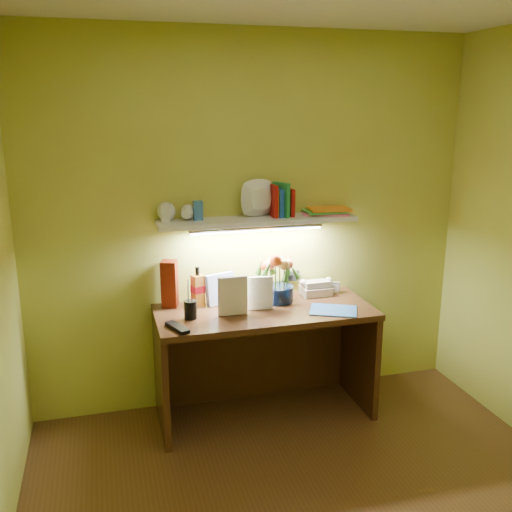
{
  "coord_description": "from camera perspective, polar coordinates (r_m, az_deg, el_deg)",
  "views": [
    {
      "loc": [
        -0.97,
        -2.12,
        2.01
      ],
      "look_at": [
        -0.02,
        1.35,
        1.07
      ],
      "focal_mm": 40.0,
      "sensor_mm": 36.0,
      "label": 1
    }
  ],
  "objects": [
    {
      "name": "desk",
      "position": [
        3.83,
        0.88,
        -10.64
      ],
      "size": [
        1.4,
        0.6,
        0.75
      ],
      "primitive_type": "cube",
      "color": "black",
      "rests_on": "ground"
    },
    {
      "name": "flower_bouquet",
      "position": [
        3.78,
        2.19,
        -1.86
      ],
      "size": [
        0.24,
        0.24,
        0.37
      ],
      "primitive_type": null,
      "rotation": [
        0.0,
        0.0,
        -0.04
      ],
      "color": "black",
      "rests_on": "desk"
    },
    {
      "name": "telephone",
      "position": [
        3.96,
        6.0,
        -3.06
      ],
      "size": [
        0.2,
        0.15,
        0.12
      ],
      "primitive_type": null,
      "rotation": [
        0.0,
        0.0,
        0.02
      ],
      "color": "beige",
      "rests_on": "desk"
    },
    {
      "name": "desk_clock",
      "position": [
        4.03,
        7.8,
        -3.13
      ],
      "size": [
        0.09,
        0.06,
        0.08
      ],
      "primitive_type": "cube",
      "rotation": [
        0.0,
        0.0,
        -0.33
      ],
      "color": "silver",
      "rests_on": "desk"
    },
    {
      "name": "whisky_bottle",
      "position": [
        3.74,
        -5.84,
        -3.02
      ],
      "size": [
        0.09,
        0.09,
        0.26
      ],
      "primitive_type": null,
      "rotation": [
        0.0,
        0.0,
        0.32
      ],
      "color": "#A15E18",
      "rests_on": "desk"
    },
    {
      "name": "whisky_box",
      "position": [
        3.74,
        -8.64,
        -2.76
      ],
      "size": [
        0.12,
        0.12,
        0.31
      ],
      "primitive_type": "cube",
      "rotation": [
        0.0,
        0.0,
        -0.31
      ],
      "color": "#611708",
      "rests_on": "desk"
    },
    {
      "name": "pen_cup",
      "position": [
        3.52,
        -6.58,
        -4.73
      ],
      "size": [
        0.09,
        0.09,
        0.19
      ],
      "primitive_type": "cylinder",
      "rotation": [
        0.0,
        0.0,
        -0.2
      ],
      "color": "black",
      "rests_on": "desk"
    },
    {
      "name": "art_card",
      "position": [
        3.77,
        -3.58,
        -3.29
      ],
      "size": [
        0.21,
        0.11,
        0.2
      ],
      "primitive_type": null,
      "rotation": [
        0.0,
        0.0,
        0.36
      ],
      "color": "white",
      "rests_on": "desk"
    },
    {
      "name": "tv_remote",
      "position": [
        3.39,
        -7.87,
        -7.1
      ],
      "size": [
        0.13,
        0.21,
        0.02
      ],
      "primitive_type": "cube",
      "rotation": [
        0.0,
        0.0,
        0.38
      ],
      "color": "black",
      "rests_on": "desk"
    },
    {
      "name": "blue_folder",
      "position": [
        3.69,
        7.75,
        -5.41
      ],
      "size": [
        0.36,
        0.32,
        0.01
      ],
      "primitive_type": "cube",
      "rotation": [
        0.0,
        0.0,
        -0.44
      ],
      "color": "#3167BA",
      "rests_on": "desk"
    },
    {
      "name": "desk_book_a",
      "position": [
        3.53,
        -3.84,
        -4.13
      ],
      "size": [
        0.19,
        0.04,
        0.25
      ],
      "primitive_type": "imported",
      "rotation": [
        0.0,
        0.0,
        -0.08
      ],
      "color": "silver",
      "rests_on": "desk"
    },
    {
      "name": "desk_book_b",
      "position": [
        3.64,
        -0.79,
        -3.79
      ],
      "size": [
        0.16,
        0.04,
        0.22
      ],
      "primitive_type": "imported",
      "rotation": [
        0.0,
        0.0,
        -0.14
      ],
      "color": "white",
      "rests_on": "desk"
    },
    {
      "name": "wall_shelf",
      "position": [
        3.7,
        0.23,
        4.17
      ],
      "size": [
        1.3,
        0.32,
        0.26
      ],
      "color": "white",
      "rests_on": "ground"
    }
  ]
}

